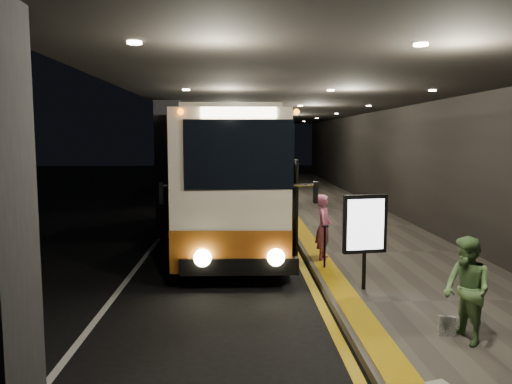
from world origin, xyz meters
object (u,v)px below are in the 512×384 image
object	(u,v)px
coach_second	(240,160)
passenger_waiting_green	(467,290)
passenger_boarding	(324,227)
coach_main	(239,180)
info_sign	(365,226)
bag_polka	(447,326)
stanchion_post	(325,247)

from	to	relation	value
coach_second	passenger_waiting_green	xyz separation A→B (m)	(3.29, -24.36, -0.85)
passenger_boarding	coach_second	bearing A→B (deg)	22.36
coach_main	info_sign	xyz separation A→B (m)	(2.54, -6.39, -0.39)
coach_main	info_sign	bearing A→B (deg)	-66.66
info_sign	bag_polka	bearing A→B (deg)	-83.73
info_sign	stanchion_post	bearing A→B (deg)	96.90
info_sign	stanchion_post	world-z (taller)	info_sign
passenger_boarding	info_sign	world-z (taller)	info_sign
coach_main	passenger_boarding	bearing A→B (deg)	-59.34
stanchion_post	coach_second	bearing A→B (deg)	95.45
coach_second	info_sign	distance (m)	21.82
coach_main	bag_polka	distance (m)	9.52
coach_second	passenger_boarding	size ratio (longest dim) A/B	7.23
bag_polka	info_sign	distance (m)	2.78
bag_polka	info_sign	size ratio (longest dim) A/B	0.16
passenger_waiting_green	coach_main	bearing A→B (deg)	-172.06
stanchion_post	passenger_boarding	bearing A→B (deg)	82.39
bag_polka	coach_main	bearing A→B (deg)	110.18
coach_second	passenger_boarding	xyz separation A→B (m)	(2.02, -19.15, -0.83)
coach_second	stanchion_post	size ratio (longest dim) A/B	11.96
passenger_boarding	bag_polka	bearing A→B (deg)	-151.15
coach_main	stanchion_post	bearing A→B (deg)	-64.93
passenger_boarding	stanchion_post	xyz separation A→B (m)	(-0.11, -0.83, -0.33)
bag_polka	stanchion_post	xyz separation A→B (m)	(-1.21, 4.13, 0.35)
passenger_boarding	stanchion_post	bearing A→B (deg)	-171.27
passenger_boarding	passenger_waiting_green	bearing A→B (deg)	-149.89
coach_second	passenger_waiting_green	distance (m)	24.60
coach_main	coach_second	distance (m)	15.29
passenger_waiting_green	info_sign	bearing A→B (deg)	-174.60
coach_second	passenger_waiting_green	world-z (taller)	coach_second
coach_second	passenger_waiting_green	size ratio (longest dim) A/B	7.43
info_sign	passenger_waiting_green	bearing A→B (deg)	-81.70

